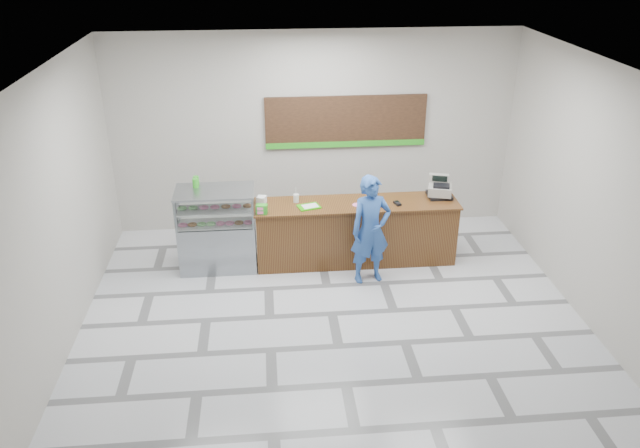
{
  "coord_description": "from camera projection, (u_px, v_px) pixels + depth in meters",
  "views": [
    {
      "loc": [
        -0.86,
        -7.42,
        5.02
      ],
      "look_at": [
        -0.09,
        0.9,
        1.0
      ],
      "focal_mm": 35.0,
      "sensor_mm": 36.0,
      "label": 1
    }
  ],
  "objects": [
    {
      "name": "display_case",
      "position": [
        217.0,
        229.0,
        9.87
      ],
      "size": [
        1.22,
        0.72,
        1.33
      ],
      "color": "gray",
      "rests_on": "floor"
    },
    {
      "name": "straw_cup",
      "position": [
        296.0,
        198.0,
        9.91
      ],
      "size": [
        0.09,
        0.09,
        0.13
      ],
      "primitive_type": "cylinder",
      "color": "silver",
      "rests_on": "sales_counter"
    },
    {
      "name": "green_cup_right",
      "position": [
        196.0,
        181.0,
        9.77
      ],
      "size": [
        0.09,
        0.09,
        0.14
      ],
      "primitive_type": "cylinder",
      "color": "green",
      "rests_on": "display_case"
    },
    {
      "name": "floor",
      "position": [
        332.0,
        314.0,
        8.91
      ],
      "size": [
        7.0,
        7.0,
        0.0
      ],
      "primitive_type": "plane",
      "color": "silver",
      "rests_on": "ground"
    },
    {
      "name": "serving_tray",
      "position": [
        309.0,
        207.0,
        9.75
      ],
      "size": [
        0.39,
        0.33,
        0.02
      ],
      "rotation": [
        0.0,
        0.0,
        0.29
      ],
      "color": "#27B906",
      "rests_on": "sales_counter"
    },
    {
      "name": "napkin_box",
      "position": [
        262.0,
        200.0,
        9.87
      ],
      "size": [
        0.17,
        0.17,
        0.12
      ],
      "primitive_type": "cube",
      "rotation": [
        0.0,
        0.0,
        -0.32
      ],
      "color": "white",
      "rests_on": "sales_counter"
    },
    {
      "name": "cash_register",
      "position": [
        440.0,
        189.0,
        10.08
      ],
      "size": [
        0.46,
        0.47,
        0.35
      ],
      "rotation": [
        0.0,
        0.0,
        -0.28
      ],
      "color": "black",
      "rests_on": "sales_counter"
    },
    {
      "name": "ceiling",
      "position": [
        335.0,
        67.0,
        7.39
      ],
      "size": [
        7.0,
        7.0,
        0.0
      ],
      "primitive_type": "plane",
      "rotation": [
        3.14,
        0.0,
        0.0
      ],
      "color": "silver",
      "rests_on": "back_wall"
    },
    {
      "name": "promo_box",
      "position": [
        262.0,
        209.0,
        9.5
      ],
      "size": [
        0.18,
        0.14,
        0.15
      ],
      "primitive_type": "cube",
      "rotation": [
        0.0,
        0.0,
        -0.15
      ],
      "color": "green",
      "rests_on": "sales_counter"
    },
    {
      "name": "menu_board",
      "position": [
        346.0,
        122.0,
        10.77
      ],
      "size": [
        2.8,
        0.06,
        0.9
      ],
      "color": "black",
      "rests_on": "back_wall"
    },
    {
      "name": "sales_counter",
      "position": [
        356.0,
        232.0,
        10.12
      ],
      "size": [
        3.26,
        0.76,
        1.03
      ],
      "color": "brown",
      "rests_on": "floor"
    },
    {
      "name": "back_wall",
      "position": [
        314.0,
        133.0,
        10.84
      ],
      "size": [
        7.0,
        0.0,
        7.0
      ],
      "primitive_type": "plane",
      "rotation": [
        1.57,
        0.0,
        0.0
      ],
      "color": "#B4AEA5",
      "rests_on": "floor"
    },
    {
      "name": "donut_decal",
      "position": [
        357.0,
        205.0,
        9.83
      ],
      "size": [
        0.15,
        0.15,
        0.0
      ],
      "primitive_type": "cylinder",
      "color": "pink",
      "rests_on": "sales_counter"
    },
    {
      "name": "green_cup_left",
      "position": [
        195.0,
        183.0,
        9.67
      ],
      "size": [
        0.09,
        0.09,
        0.14
      ],
      "primitive_type": "cylinder",
      "color": "green",
      "rests_on": "display_case"
    },
    {
      "name": "customer",
      "position": [
        371.0,
        230.0,
        9.41
      ],
      "size": [
        0.7,
        0.53,
        1.72
      ],
      "primitive_type": "imported",
      "rotation": [
        0.0,
        0.0,
        0.21
      ],
      "color": "#2B54A1",
      "rests_on": "floor"
    },
    {
      "name": "card_terminal",
      "position": [
        397.0,
        203.0,
        9.84
      ],
      "size": [
        0.11,
        0.16,
        0.04
      ],
      "primitive_type": "cube",
      "rotation": [
        0.0,
        0.0,
        0.26
      ],
      "color": "black",
      "rests_on": "sales_counter"
    }
  ]
}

